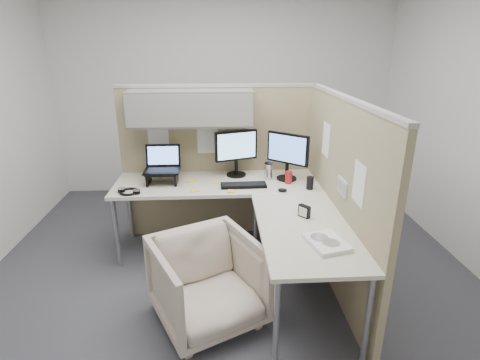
{
  "coord_description": "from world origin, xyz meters",
  "views": [
    {
      "loc": [
        -0.09,
        -2.91,
        2.01
      ],
      "look_at": [
        0.1,
        0.25,
        0.85
      ],
      "focal_mm": 28.0,
      "sensor_mm": 36.0,
      "label": 1
    }
  ],
  "objects": [
    {
      "name": "sticky_note_c",
      "position": [
        -0.37,
        0.57,
        0.73
      ],
      "size": [
        0.1,
        0.1,
        0.01
      ],
      "primitive_type": "cube",
      "rotation": [
        0.0,
        0.0,
        0.55
      ],
      "color": "yellow",
      "rests_on": "desk"
    },
    {
      "name": "desk",
      "position": [
        0.12,
        0.13,
        0.69
      ],
      "size": [
        2.0,
        1.98,
        0.73
      ],
      "color": "beige",
      "rests_on": "ground"
    },
    {
      "name": "office_chair",
      "position": [
        -0.19,
        -0.55,
        0.37
      ],
      "size": [
        0.94,
        0.92,
        0.74
      ],
      "primitive_type": "imported",
      "rotation": [
        0.0,
        0.0,
        0.45
      ],
      "color": "beige",
      "rests_on": "ground"
    },
    {
      "name": "partition_right",
      "position": [
        0.9,
        -0.07,
        0.82
      ],
      "size": [
        0.07,
        2.03,
        1.63
      ],
      "color": "tan",
      "rests_on": "ground"
    },
    {
      "name": "sticky_note_b",
      "position": [
        0.03,
        0.27,
        0.73
      ],
      "size": [
        0.09,
        0.09,
        0.01
      ],
      "primitive_type": "cube",
      "rotation": [
        0.0,
        0.0,
        -0.17
      ],
      "color": "yellow",
      "rests_on": "desk"
    },
    {
      "name": "soda_can_green",
      "position": [
        0.75,
        0.3,
        0.79
      ],
      "size": [
        0.07,
        0.07,
        0.12
      ],
      "primitive_type": "cylinder",
      "color": "black",
      "rests_on": "desk"
    },
    {
      "name": "monitor_left",
      "position": [
        0.09,
        0.72,
        1.0
      ],
      "size": [
        0.43,
        0.2,
        0.47
      ],
      "rotation": [
        0.0,
        0.0,
        0.32
      ],
      "color": "black",
      "rests_on": "desk"
    },
    {
      "name": "mouse",
      "position": [
        0.49,
        0.25,
        0.75
      ],
      "size": [
        0.1,
        0.08,
        0.03
      ],
      "primitive_type": "ellipsoid",
      "rotation": [
        0.0,
        0.0,
        -0.35
      ],
      "color": "black",
      "rests_on": "desk"
    },
    {
      "name": "laptop_station",
      "position": [
        -0.63,
        0.56,
        0.86
      ],
      "size": [
        0.34,
        0.29,
        0.35
      ],
      "color": "black",
      "rests_on": "desk"
    },
    {
      "name": "ground",
      "position": [
        0.0,
        0.0,
        0.0
      ],
      "size": [
        4.5,
        4.5,
        0.0
      ],
      "primitive_type": "plane",
      "color": "#3B3B41",
      "rests_on": "ground"
    },
    {
      "name": "monitor_right",
      "position": [
        0.58,
        0.58,
        1.0
      ],
      "size": [
        0.36,
        0.31,
        0.47
      ],
      "rotation": [
        0.0,
        0.0,
        -0.69
      ],
      "color": "black",
      "rests_on": "desk"
    },
    {
      "name": "keyboard",
      "position": [
        0.14,
        0.4,
        0.74
      ],
      "size": [
        0.44,
        0.16,
        0.02
      ],
      "primitive_type": "cube",
      "rotation": [
        0.0,
        0.0,
        0.03
      ],
      "color": "black",
      "rests_on": "desk"
    },
    {
      "name": "desk_clock",
      "position": [
        0.57,
        -0.29,
        0.78
      ],
      "size": [
        0.09,
        0.1,
        0.1
      ],
      "rotation": [
        0.0,
        0.0,
        -0.88
      ],
      "color": "black",
      "rests_on": "desk"
    },
    {
      "name": "travel_mug",
      "position": [
        0.4,
        0.59,
        0.82
      ],
      "size": [
        0.08,
        0.08,
        0.17
      ],
      "color": "silver",
      "rests_on": "desk"
    },
    {
      "name": "partition_back",
      "position": [
        -0.22,
        0.83,
        1.1
      ],
      "size": [
        2.0,
        0.36,
        1.63
      ],
      "color": "tan",
      "rests_on": "ground"
    },
    {
      "name": "sticky_note_a",
      "position": [
        -0.31,
        0.31,
        0.73
      ],
      "size": [
        0.09,
        0.09,
        0.01
      ],
      "primitive_type": "cube",
      "rotation": [
        0.0,
        0.0,
        0.28
      ],
      "color": "yellow",
      "rests_on": "desk"
    },
    {
      "name": "soda_can_silver",
      "position": [
        0.58,
        0.46,
        0.79
      ],
      "size": [
        0.07,
        0.07,
        0.12
      ],
      "primitive_type": "cylinder",
      "color": "#B21E1E",
      "rests_on": "desk"
    },
    {
      "name": "paper_stack",
      "position": [
        0.63,
        -0.73,
        0.75
      ],
      "size": [
        0.3,
        0.34,
        0.03
      ],
      "rotation": [
        0.0,
        0.0,
        0.25
      ],
      "color": "white",
      "rests_on": "desk"
    },
    {
      "name": "sticky_note_d",
      "position": [
        -0.12,
        0.51,
        0.73
      ],
      "size": [
        0.08,
        0.08,
        0.01
      ],
      "primitive_type": "cube",
      "rotation": [
        0.0,
        0.0,
        -0.1
      ],
      "color": "yellow",
      "rests_on": "desk"
    },
    {
      "name": "headphones",
      "position": [
        -0.91,
        0.3,
        0.74
      ],
      "size": [
        0.23,
        0.23,
        0.03
      ],
      "rotation": [
        0.0,
        0.0,
        -0.34
      ],
      "color": "black",
      "rests_on": "desk"
    }
  ]
}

